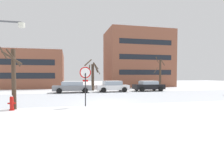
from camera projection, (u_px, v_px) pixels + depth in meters
name	position (u px, v px, depth m)	size (l,w,h in m)	color
ground_plane	(107.00, 103.00, 14.31)	(120.00, 120.00, 0.00)	white
road_surface	(99.00, 97.00, 18.06)	(80.00, 9.72, 0.00)	silver
stop_sign	(85.00, 79.00, 12.56)	(0.75, 0.14, 2.66)	black
fire_hydrant	(12.00, 103.00, 11.17)	(0.44, 0.30, 0.89)	red
street_lamp	(1.00, 55.00, 10.39)	(1.65, 0.36, 5.22)	#4C4F54
parked_car_gray	(72.00, 87.00, 22.85)	(4.60, 2.16, 1.40)	slate
parked_car_white	(112.00, 86.00, 24.02)	(4.12, 2.11, 1.42)	white
parked_car_black	(148.00, 86.00, 25.34)	(4.06, 2.17, 1.39)	black
tree_far_left	(93.00, 75.00, 26.26)	(2.26, 2.26, 4.47)	#423326
tree_far_right	(160.00, 74.00, 28.71)	(1.71, 1.72, 5.05)	#423326
tree_near_corner	(13.00, 76.00, 11.43)	(1.56, 1.08, 4.07)	#423326
building_far_left	(31.00, 70.00, 34.13)	(11.35, 11.96, 6.32)	brown
building_far_right	(138.00, 59.00, 37.29)	(12.37, 8.29, 10.88)	brown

